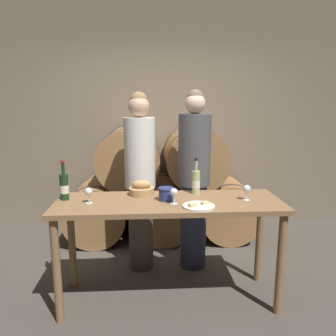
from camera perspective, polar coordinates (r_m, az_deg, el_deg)
name	(u,v)px	position (r m, az deg, el deg)	size (l,w,h in m)	color
ground_plane	(169,298)	(3.09, 0.15, -21.75)	(10.00, 10.00, 0.00)	#4C473F
stone_wall_back	(160,109)	(4.52, -1.40, 10.27)	(10.00, 0.12, 3.20)	#7F705B
barrel_stack	(162,188)	(4.11, -1.06, -3.52)	(2.35, 0.85, 1.40)	#9E7042
tasting_table	(169,215)	(2.75, 0.16, -8.18)	(1.86, 0.62, 0.89)	olive
person_left	(140,180)	(3.25, -4.87, -2.07)	(0.30, 0.30, 1.79)	#4C4238
person_right	(194,179)	(3.28, 4.55, -1.92)	(0.32, 0.32, 1.81)	#2D334C
wine_bottle_red	(64,186)	(2.84, -17.63, -3.08)	(0.07, 0.07, 0.33)	#193819
wine_bottle_white	(196,182)	(2.90, 4.88, -2.37)	(0.07, 0.07, 0.32)	#ADBC7F
blue_crock	(166,193)	(2.70, -0.35, -4.44)	(0.13, 0.13, 0.11)	navy
bread_basket	(142,189)	(2.88, -4.63, -3.70)	(0.22, 0.22, 0.13)	tan
cheese_plate	(199,206)	(2.56, 5.36, -6.59)	(0.25, 0.25, 0.04)	white
wine_glass_far_left	(89,192)	(2.69, -13.67, -4.12)	(0.06, 0.06, 0.13)	white
wine_glass_left	(174,193)	(2.60, 1.03, -4.34)	(0.06, 0.06, 0.13)	white
wine_glass_center	(247,189)	(2.78, 13.56, -3.66)	(0.06, 0.06, 0.13)	white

